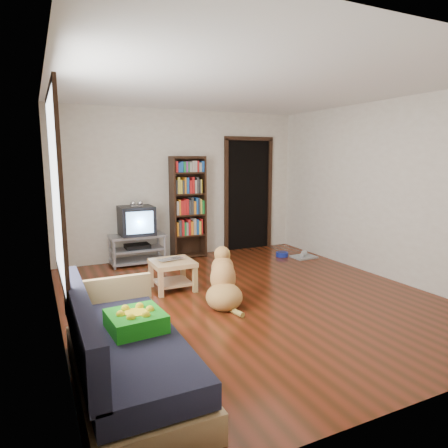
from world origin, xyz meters
name	(u,v)px	position (x,y,z in m)	size (l,w,h in m)	color
ground	(249,297)	(0.00, 0.00, 0.00)	(5.00, 5.00, 0.00)	#5A200F
ceiling	(251,87)	(0.00, 0.00, 2.60)	(5.00, 5.00, 0.00)	white
wall_back	(182,184)	(0.00, 2.50, 1.30)	(4.50, 4.50, 0.00)	beige
wall_front	(431,228)	(0.00, -2.50, 1.30)	(4.50, 4.50, 0.00)	beige
wall_left	(53,206)	(-2.25, 0.00, 1.30)	(5.00, 5.00, 0.00)	beige
wall_right	(383,190)	(2.25, 0.00, 1.30)	(5.00, 5.00, 0.00)	beige
green_cushion	(136,321)	(-1.75, -1.28, 0.49)	(0.42, 0.42, 0.14)	#1C981C
laptop	(173,260)	(-0.79, 0.69, 0.41)	(0.36, 0.23, 0.03)	silver
dog_bowl	(282,254)	(1.59, 1.62, 0.04)	(0.22, 0.22, 0.08)	navy
grey_rag	(304,257)	(1.89, 1.37, 0.01)	(0.40, 0.32, 0.03)	#9D9D9D
window	(56,189)	(-2.23, -0.50, 1.50)	(0.03, 1.46, 1.70)	white
doorway	(248,192)	(1.35, 2.48, 1.12)	(1.03, 0.05, 2.19)	black
tv_stand	(137,248)	(-0.90, 2.25, 0.27)	(0.90, 0.45, 0.50)	#99999E
crt_tv	(136,220)	(-0.90, 2.27, 0.74)	(0.55, 0.52, 0.58)	black
bookshelf	(188,202)	(0.05, 2.34, 1.00)	(0.60, 0.30, 1.80)	black
sofa	(124,357)	(-1.87, -1.38, 0.26)	(0.80, 1.80, 0.80)	tan
coffee_table	(172,269)	(-0.79, 0.72, 0.28)	(0.55, 0.55, 0.40)	tan
dog	(223,284)	(-0.40, -0.08, 0.26)	(0.58, 0.86, 0.71)	tan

